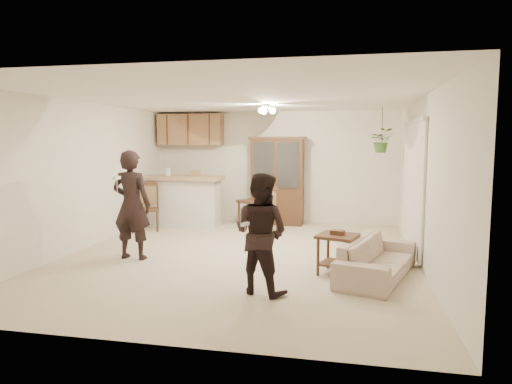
% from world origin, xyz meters
% --- Properties ---
extents(floor, '(6.50, 6.50, 0.00)m').
position_xyz_m(floor, '(0.00, 0.00, 0.00)').
color(floor, '#C0AF91').
rests_on(floor, ground).
extents(ceiling, '(5.50, 6.50, 0.02)m').
position_xyz_m(ceiling, '(0.00, 0.00, 2.50)').
color(ceiling, white).
rests_on(ceiling, wall_back).
extents(wall_back, '(5.50, 0.02, 2.50)m').
position_xyz_m(wall_back, '(0.00, 3.25, 1.25)').
color(wall_back, silver).
rests_on(wall_back, ground).
extents(wall_front, '(5.50, 0.02, 2.50)m').
position_xyz_m(wall_front, '(0.00, -3.25, 1.25)').
color(wall_front, silver).
rests_on(wall_front, ground).
extents(wall_left, '(0.02, 6.50, 2.50)m').
position_xyz_m(wall_left, '(-2.75, 0.00, 1.25)').
color(wall_left, silver).
rests_on(wall_left, ground).
extents(wall_right, '(0.02, 6.50, 2.50)m').
position_xyz_m(wall_right, '(2.75, 0.00, 1.25)').
color(wall_right, silver).
rests_on(wall_right, ground).
extents(breakfast_bar, '(1.60, 0.55, 1.00)m').
position_xyz_m(breakfast_bar, '(-1.85, 2.35, 0.50)').
color(breakfast_bar, silver).
rests_on(breakfast_bar, floor).
extents(bar_top, '(1.75, 0.70, 0.08)m').
position_xyz_m(bar_top, '(-1.85, 2.35, 1.05)').
color(bar_top, tan).
rests_on(bar_top, breakfast_bar).
extents(upper_cabinets, '(1.50, 0.34, 0.70)m').
position_xyz_m(upper_cabinets, '(-1.90, 3.07, 2.10)').
color(upper_cabinets, olive).
rests_on(upper_cabinets, wall_back).
extents(vertical_blinds, '(0.06, 2.30, 2.10)m').
position_xyz_m(vertical_blinds, '(2.71, 0.90, 1.10)').
color(vertical_blinds, silver).
rests_on(vertical_blinds, wall_right).
extents(ceiling_fixture, '(0.36, 0.36, 0.20)m').
position_xyz_m(ceiling_fixture, '(0.20, 1.20, 2.40)').
color(ceiling_fixture, '#F9E5BB').
rests_on(ceiling_fixture, ceiling).
extents(hanging_plant, '(0.43, 0.37, 0.48)m').
position_xyz_m(hanging_plant, '(2.30, 2.40, 1.85)').
color(hanging_plant, '#2E6227').
rests_on(hanging_plant, ceiling).
extents(plant_cord, '(0.01, 0.01, 0.65)m').
position_xyz_m(plant_cord, '(2.30, 2.40, 2.17)').
color(plant_cord, black).
rests_on(plant_cord, ceiling).
extents(sofa, '(1.26, 2.01, 0.73)m').
position_xyz_m(sofa, '(2.09, -0.71, 0.37)').
color(sofa, beige).
rests_on(sofa, floor).
extents(adult, '(0.67, 0.46, 1.80)m').
position_xyz_m(adult, '(-1.61, -0.47, 0.90)').
color(adult, black).
rests_on(adult, floor).
extents(child, '(0.79, 0.71, 1.35)m').
position_xyz_m(child, '(0.66, -1.64, 0.68)').
color(child, black).
rests_on(child, floor).
extents(china_hutch, '(1.23, 0.49, 1.93)m').
position_xyz_m(china_hutch, '(0.14, 2.98, 0.95)').
color(china_hutch, '#3B2615').
rests_on(china_hutch, floor).
extents(side_table, '(0.63, 0.63, 0.62)m').
position_xyz_m(side_table, '(1.55, -0.67, 0.29)').
color(side_table, '#3B2615').
rests_on(side_table, floor).
extents(chair_bar, '(0.57, 0.57, 0.99)m').
position_xyz_m(chair_bar, '(-2.35, 1.69, 0.28)').
color(chair_bar, '#3B2615').
rests_on(chair_bar, floor).
extents(chair_hutch_left, '(0.73, 0.73, 1.18)m').
position_xyz_m(chair_hutch_left, '(-0.38, 2.77, 0.33)').
color(chair_hutch_left, '#3B2615').
rests_on(chair_hutch_left, floor).
extents(chair_hutch_right, '(0.57, 0.57, 0.95)m').
position_xyz_m(chair_hutch_right, '(0.06, 1.95, 0.27)').
color(chair_hutch_right, '#3B2615').
rests_on(chair_hutch_right, floor).
extents(controller_adult, '(0.05, 0.15, 0.05)m').
position_xyz_m(controller_adult, '(-1.63, -0.86, 1.31)').
color(controller_adult, white).
rests_on(controller_adult, adult).
extents(controller_child, '(0.08, 0.13, 0.04)m').
position_xyz_m(controller_child, '(0.54, -1.96, 0.90)').
color(controller_child, white).
rests_on(controller_child, child).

